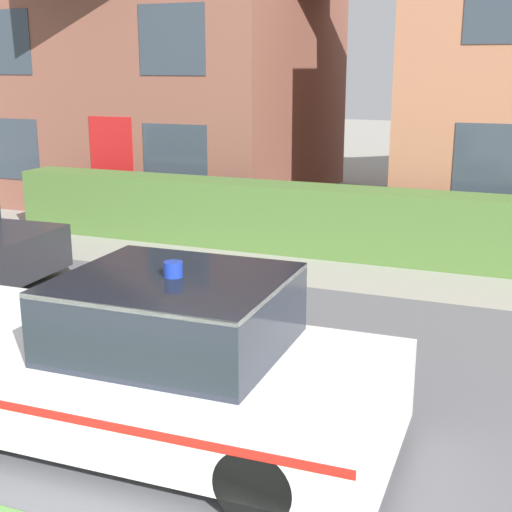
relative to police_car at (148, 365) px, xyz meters
name	(u,v)px	position (x,y,z in m)	size (l,w,h in m)	color
road_strip	(262,370)	(0.38, 1.64, -0.66)	(28.00, 5.83, 0.01)	#5B5B60
garden_hedge	(343,222)	(-0.08, 6.49, -0.10)	(12.40, 0.80, 1.14)	#4C7233
police_car	(148,365)	(0.00, 0.00, 0.00)	(4.36, 1.83, 1.57)	black
house_left	(165,39)	(-5.78, 10.92, 3.03)	(7.59, 6.98, 7.24)	brown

